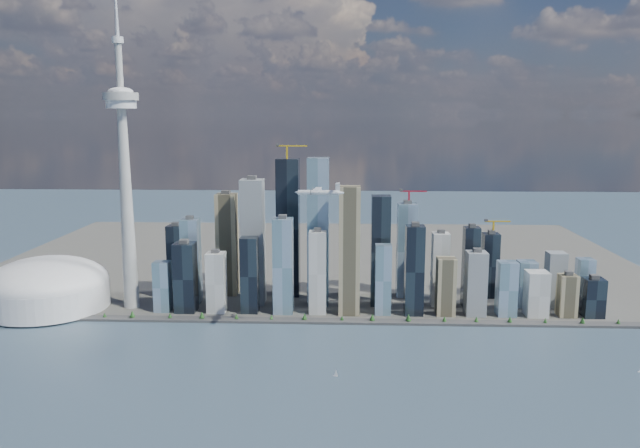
{
  "coord_description": "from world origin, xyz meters",
  "views": [
    {
      "loc": [
        62.17,
        -699.47,
        325.7
      ],
      "look_at": [
        23.44,
        260.0,
        157.41
      ],
      "focal_mm": 35.0,
      "sensor_mm": 36.0,
      "label": 1
    }
  ],
  "objects_px": {
    "dome_stadium": "(47,287)",
    "airplane": "(319,192)",
    "needle_tower": "(125,170)",
    "sailboat_west": "(336,374)"
  },
  "relations": [
    {
      "from": "needle_tower",
      "to": "airplane",
      "type": "distance_m",
      "value": 363.59
    },
    {
      "from": "needle_tower",
      "to": "dome_stadium",
      "type": "distance_m",
      "value": 241.4
    },
    {
      "from": "airplane",
      "to": "needle_tower",
      "type": "bearing_deg",
      "value": 157.56
    },
    {
      "from": "airplane",
      "to": "sailboat_west",
      "type": "xyz_separation_m",
      "value": [
        25.48,
        -107.95,
        -218.28
      ]
    },
    {
      "from": "dome_stadium",
      "to": "sailboat_west",
      "type": "relative_size",
      "value": 20.85
    },
    {
      "from": "needle_tower",
      "to": "airplane",
      "type": "height_order",
      "value": "needle_tower"
    },
    {
      "from": "airplane",
      "to": "sailboat_west",
      "type": "relative_size",
      "value": 7.15
    },
    {
      "from": "needle_tower",
      "to": "dome_stadium",
      "type": "relative_size",
      "value": 2.75
    },
    {
      "from": "dome_stadium",
      "to": "needle_tower",
      "type": "bearing_deg",
      "value": 4.09
    },
    {
      "from": "dome_stadium",
      "to": "airplane",
      "type": "xyz_separation_m",
      "value": [
        466.59,
        -149.15,
        181.92
      ]
    }
  ]
}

